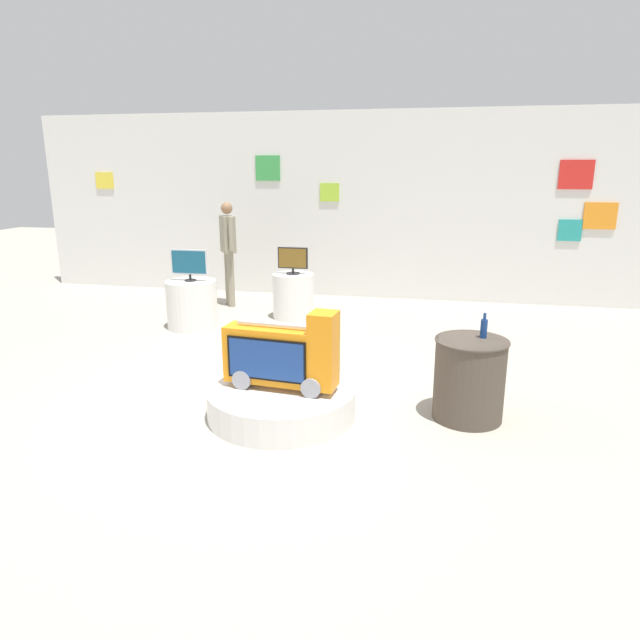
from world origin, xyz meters
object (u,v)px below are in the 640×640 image
Objects in this scene: tv_on_center_rear at (189,263)px; main_display_pedestal at (282,402)px; tv_on_left_rear at (293,260)px; bottle_on_side_table at (484,328)px; novelty_firetruck_tv at (283,357)px; side_table_round at (469,379)px; display_pedestal_center_rear at (192,304)px; display_pedestal_left_rear at (293,296)px; shopper_browsing_near_truck at (228,246)px.

main_display_pedestal is at bearing -52.03° from tv_on_center_rear.
bottle_on_side_table is (2.69, -3.24, -0.05)m from tv_on_left_rear.
novelty_firetruck_tv is 2.33× the size of tv_on_left_rear.
display_pedestal_center_rear is at bearing 147.95° from side_table_round.
tv_on_center_rear is at bearing -147.70° from display_pedestal_left_rear.
main_display_pedestal is at bearing 156.17° from novelty_firetruck_tv.
main_display_pedestal is 3.01× the size of tv_on_left_rear.
tv_on_center_rear is (-0.00, -0.00, 0.63)m from display_pedestal_center_rear.
bottle_on_side_table is 0.13× the size of shopper_browsing_near_truck.
novelty_firetruck_tv is 4.77m from shopper_browsing_near_truck.
side_table_round is (1.76, 0.32, -0.21)m from novelty_firetruck_tv.
side_table_round reaches higher than display_pedestal_left_rear.
tv_on_center_rear reaches higher than novelty_firetruck_tv.
main_display_pedestal is at bearing -168.16° from bottle_on_side_table.
novelty_firetruck_tv reaches higher than display_pedestal_left_rear.
bottle_on_side_table is 5.55m from shopper_browsing_near_truck.
novelty_firetruck_tv is 1.56× the size of display_pedestal_left_rear.
bottle_on_side_table reaches higher than display_pedestal_left_rear.
main_display_pedestal is 1.82× the size of side_table_round.
display_pedestal_left_rear is 0.40× the size of shopper_browsing_near_truck.
tv_on_left_rear is 0.85× the size of tv_on_center_rear.
display_pedestal_center_rear is at bearing -147.84° from display_pedestal_left_rear.
shopper_browsing_near_truck is at bearing 87.44° from tv_on_center_rear.
display_pedestal_center_rear is 1.62m from shopper_browsing_near_truck.
tv_on_left_rear is 1.44m from shopper_browsing_near_truck.
display_pedestal_center_rear is at bearing 149.52° from bottle_on_side_table.
bottle_on_side_table reaches higher than side_table_round.
side_table_round is at bearing 10.25° from novelty_firetruck_tv.
tv_on_center_rear is at bearing -147.83° from tv_on_left_rear.
novelty_firetruck_tv is at bearing -77.26° from tv_on_left_rear.
display_pedestal_center_rear is 0.42× the size of shopper_browsing_near_truck.
side_table_round is (2.59, -3.33, -0.54)m from tv_on_left_rear.
display_pedestal_left_rear is at bearing -24.74° from shopper_browsing_near_truck.
shopper_browsing_near_truck reaches higher than tv_on_left_rear.
main_display_pedestal is 3.63m from tv_on_center_rear.
side_table_round is 0.51m from bottle_on_side_table.
tv_on_center_rear is 1.47m from shopper_browsing_near_truck.
novelty_firetruck_tv is at bearing -167.76° from bottle_on_side_table.
display_pedestal_center_rear is 0.63m from tv_on_center_rear.
display_pedestal_left_rear is at bearing 129.66° from bottle_on_side_table.
tv_on_left_rear reaches higher than display_pedestal_left_rear.
tv_on_left_rear is (-0.82, 3.65, 0.33)m from novelty_firetruck_tv.
main_display_pedestal is 1.91× the size of display_pedestal_center_rear.
display_pedestal_center_rear is (-1.37, -0.85, -0.59)m from tv_on_left_rear.
display_pedestal_left_rear is 4.22m from side_table_round.
side_table_round is 5.57m from shopper_browsing_near_truck.
display_pedestal_center_rear is (-1.37, -0.86, 0.00)m from display_pedestal_left_rear.
bottle_on_side_table is at bearing -50.34° from display_pedestal_left_rear.
main_display_pedestal is 0.81× the size of shopper_browsing_near_truck.
novelty_firetruck_tv is at bearing -51.86° from tv_on_center_rear.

